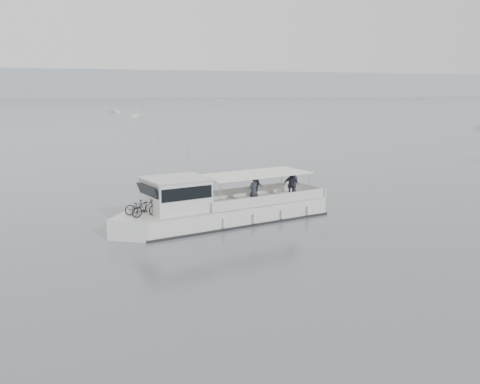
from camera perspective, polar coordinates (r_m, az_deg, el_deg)
name	(u,v)px	position (r m, az deg, el deg)	size (l,w,h in m)	color
ground	(123,235)	(26.87, -12.33, -4.48)	(1400.00, 1400.00, 0.00)	#545C63
headland	(39,84)	(585.77, -20.69, 10.72)	(1400.00, 90.00, 28.00)	#939EA8
tour_boat	(214,209)	(28.11, -2.81, -1.79)	(12.43, 5.22, 5.19)	silver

